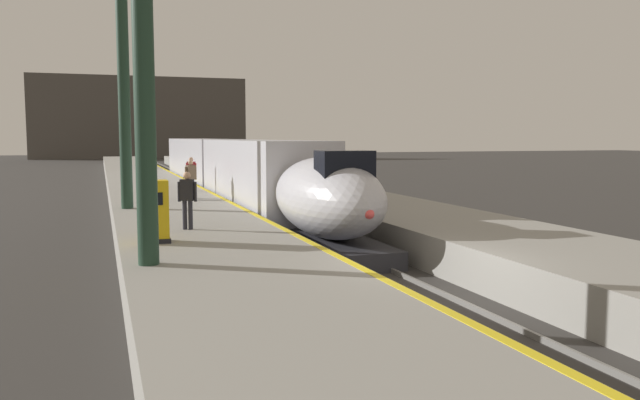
# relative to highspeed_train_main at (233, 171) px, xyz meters

# --- Properties ---
(ground_plane) EXTENTS (260.00, 260.00, 0.00)m
(ground_plane) POSITION_rel_highspeed_train_main_xyz_m (0.00, -21.91, -1.93)
(ground_plane) COLOR #33302D
(platform_left) EXTENTS (4.80, 110.00, 1.05)m
(platform_left) POSITION_rel_highspeed_train_main_xyz_m (-4.05, 2.84, -1.40)
(platform_left) COLOR gray
(platform_left) RESTS_ON ground
(platform_right) EXTENTS (4.80, 110.00, 1.05)m
(platform_right) POSITION_rel_highspeed_train_main_xyz_m (4.05, 2.84, -1.40)
(platform_right) COLOR gray
(platform_right) RESTS_ON ground
(platform_left_safety_stripe) EXTENTS (0.20, 107.80, 0.01)m
(platform_left_safety_stripe) POSITION_rel_highspeed_train_main_xyz_m (-1.77, 2.84, -0.87)
(platform_left_safety_stripe) COLOR yellow
(platform_left_safety_stripe) RESTS_ON platform_left
(rail_main_left) EXTENTS (0.08, 110.00, 0.12)m
(rail_main_left) POSITION_rel_highspeed_train_main_xyz_m (-0.75, 5.59, -1.87)
(rail_main_left) COLOR slate
(rail_main_left) RESTS_ON ground
(rail_main_right) EXTENTS (0.08, 110.00, 0.12)m
(rail_main_right) POSITION_rel_highspeed_train_main_xyz_m (0.75, 5.59, -1.87)
(rail_main_right) COLOR slate
(rail_main_right) RESTS_ON ground
(highspeed_train_main) EXTENTS (2.92, 38.30, 3.60)m
(highspeed_train_main) POSITION_rel_highspeed_train_main_xyz_m (0.00, 0.00, 0.00)
(highspeed_train_main) COLOR silver
(highspeed_train_main) RESTS_ON ground
(station_column_near) EXTENTS (4.00, 0.68, 8.62)m
(station_column_near) POSITION_rel_highspeed_train_main_xyz_m (-5.84, -20.47, 4.44)
(station_column_near) COLOR #1E3828
(station_column_near) RESTS_ON platform_left
(station_column_mid) EXTENTS (4.00, 0.68, 9.31)m
(station_column_mid) POSITION_rel_highspeed_train_main_xyz_m (-5.90, -9.20, 4.71)
(station_column_mid) COLOR #1E3828
(station_column_mid) RESTS_ON platform_left
(passenger_near_edge) EXTENTS (0.53, 0.35, 1.69)m
(passenger_near_edge) POSITION_rel_highspeed_train_main_xyz_m (-3.09, -6.05, 0.11)
(passenger_near_edge) COLOR #23232D
(passenger_near_edge) RESTS_ON platform_left
(passenger_mid_platform) EXTENTS (0.53, 0.35, 1.69)m
(passenger_mid_platform) POSITION_rel_highspeed_train_main_xyz_m (-4.45, -15.51, 0.11)
(passenger_mid_platform) COLOR #23232D
(passenger_mid_platform) RESTS_ON platform_left
(passenger_far_waiting) EXTENTS (0.48, 0.40, 1.69)m
(passenger_far_waiting) POSITION_rel_highspeed_train_main_xyz_m (-2.54, -2.06, 0.11)
(passenger_far_waiting) COLOR #23232D
(passenger_far_waiting) RESTS_ON platform_left
(rolling_suitcase) EXTENTS (0.40, 0.22, 0.98)m
(rolling_suitcase) POSITION_rel_highspeed_train_main_xyz_m (-3.37, -6.57, -0.57)
(rolling_suitcase) COLOR black
(rolling_suitcase) RESTS_ON platform_left
(ticket_machine_yellow) EXTENTS (0.76, 0.62, 1.60)m
(ticket_machine_yellow) POSITION_rel_highspeed_train_main_xyz_m (-5.55, -17.59, -0.13)
(ticket_machine_yellow) COLOR yellow
(ticket_machine_yellow) RESTS_ON platform_left
(terminus_back_wall) EXTENTS (36.00, 2.00, 14.00)m
(terminus_back_wall) POSITION_rel_highspeed_train_main_xyz_m (0.00, 80.09, 5.07)
(terminus_back_wall) COLOR #4C4742
(terminus_back_wall) RESTS_ON ground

